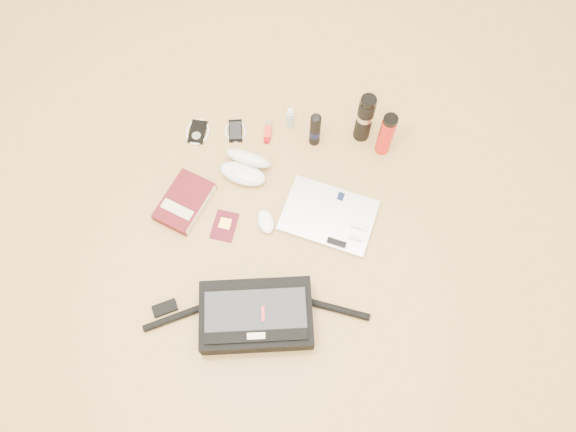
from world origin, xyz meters
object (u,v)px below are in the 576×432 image
Objects in this scene: messenger_bag at (256,316)px; thermos_red at (386,135)px; thermos_black at (365,118)px; laptop at (329,216)px; book at (185,202)px.

thermos_red is at bearing 51.71° from messenger_bag.
messenger_bag is at bearing -113.29° from thermos_black.
thermos_red is (0.19, 0.32, 0.10)m from laptop.
laptop is at bearing 21.32° from book.
messenger_bag is 0.85m from thermos_red.
laptop is 1.73× the size of thermos_red.
book is at bearing -166.34° from laptop.
book is 1.07× the size of thermos_black.
messenger_bag is 3.55× the size of thermos_red.
thermos_red is (0.43, 0.73, 0.06)m from messenger_bag.
laptop is (0.23, 0.41, -0.04)m from messenger_bag.
book is at bearing 119.58° from messenger_bag.
thermos_black is (0.34, 0.79, 0.08)m from messenger_bag.
messenger_bag is 2.05× the size of laptop.
messenger_bag is 0.86m from thermos_black.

